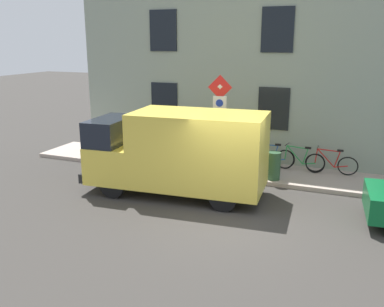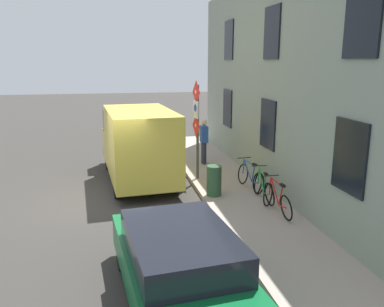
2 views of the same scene
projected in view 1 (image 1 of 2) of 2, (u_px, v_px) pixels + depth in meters
ground_plane at (230, 218)px, 11.09m from camera, size 80.00×80.00×0.00m
sidewalk_slab at (264, 173)px, 14.56m from camera, size 2.17×17.55×0.14m
building_facade at (277, 73)px, 14.98m from camera, size 0.75×15.55×6.70m
sign_post_stacked at (220, 114)px, 13.71m from camera, size 0.17×0.56×3.16m
delivery_van at (179, 151)px, 12.46m from camera, size 2.41×5.47×2.50m
bicycle_red at (331, 163)px, 14.15m from camera, size 0.46×1.71×0.89m
bicycle_green at (300, 160)px, 14.53m from camera, size 0.47×1.72×0.89m
bicycle_blue at (270, 157)px, 14.90m from camera, size 0.47×1.72×0.89m
pedestrian at (177, 138)px, 15.31m from camera, size 0.26×0.40×1.72m
litter_bin at (274, 166)px, 13.60m from camera, size 0.44×0.44×0.90m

